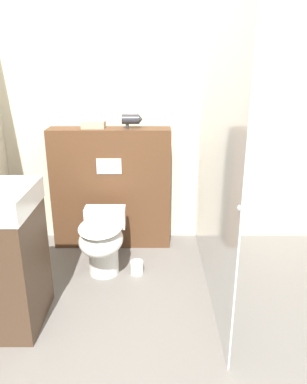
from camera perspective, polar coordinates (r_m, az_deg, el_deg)
ground_plane at (r=2.36m, az=0.72°, el=-26.75°), size 12.00×12.00×0.00m
wall_back at (r=3.54m, az=0.34°, el=12.09°), size 8.00×0.06×2.50m
partition_panel at (r=3.54m, az=-6.59°, el=0.55°), size 1.10×0.24×1.13m
shower_glass at (r=2.71m, az=9.13°, el=5.19°), size 0.04×1.77×2.10m
toilet at (r=3.12m, az=-7.95°, el=-7.29°), size 0.35×0.61×0.51m
hair_drier at (r=3.35m, az=-3.52°, el=10.99°), size 0.18×0.09×0.13m
folded_towel at (r=3.43m, az=-9.30°, el=10.12°), size 0.20×0.15×0.06m
spare_toilet_roll at (r=3.21m, az=-2.70°, el=-11.42°), size 0.11×0.11×0.11m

